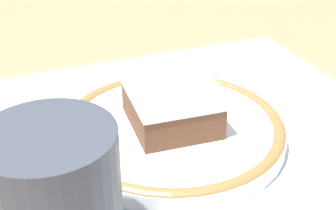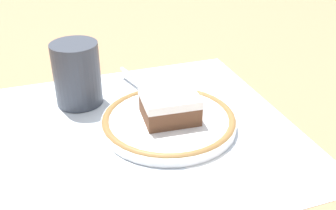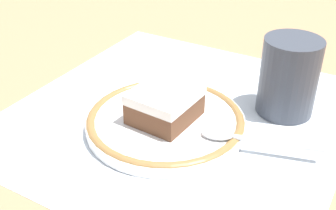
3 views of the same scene
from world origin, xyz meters
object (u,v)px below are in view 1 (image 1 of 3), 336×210
at_px(cake_slice, 176,102).
at_px(spoon, 62,144).
at_px(napkin, 268,82).
at_px(plate, 168,130).

xyz_separation_m(cake_slice, spoon, (0.00, -0.10, -0.02)).
bearing_deg(spoon, napkin, 104.57).
height_order(cake_slice, spoon, cake_slice).
bearing_deg(cake_slice, spoon, -88.43).
bearing_deg(plate, spoon, -89.08).
bearing_deg(plate, napkin, 112.75).
bearing_deg(spoon, cake_slice, 91.57).
relative_size(plate, cake_slice, 2.39).
height_order(cake_slice, napkin, cake_slice).
relative_size(plate, spoon, 1.46).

